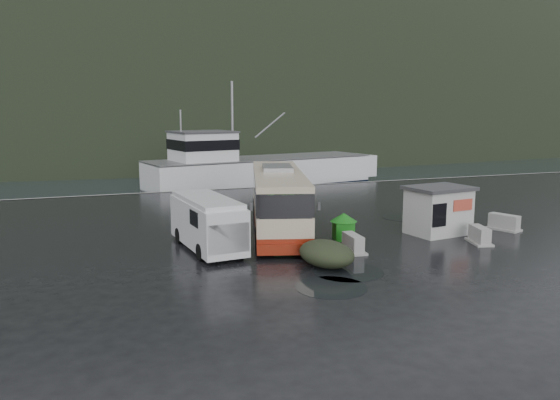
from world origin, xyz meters
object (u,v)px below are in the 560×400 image
object	(u,v)px
jersey_barrier_b	(479,243)
white_van	(208,249)
dome_tent	(326,266)
ticket_kiosk	(437,234)
fishing_trawler	(261,178)
waste_bin_left	(283,251)
jersey_barrier_a	(353,252)
waste_bin_right	(343,240)
coach_bus	(278,230)
jersey_barrier_c	(504,230)

from	to	relation	value
jersey_barrier_b	white_van	bearing A→B (deg)	164.96
white_van	dome_tent	size ratio (longest dim) A/B	2.15
ticket_kiosk	fishing_trawler	distance (m)	26.26
ticket_kiosk	jersey_barrier_b	size ratio (longest dim) A/B	1.95
waste_bin_left	fishing_trawler	bearing A→B (deg)	74.19
jersey_barrier_a	waste_bin_right	bearing A→B (deg)	74.23
coach_bus	fishing_trawler	bearing A→B (deg)	90.89
coach_bus	jersey_barrier_c	world-z (taller)	coach_bus
waste_bin_left	fishing_trawler	xyz separation A→B (m)	(7.57, 26.75, 0.00)
ticket_kiosk	fishing_trawler	xyz separation A→B (m)	(-1.39, 26.22, 0.00)
jersey_barrier_a	fishing_trawler	xyz separation A→B (m)	(4.58, 28.06, 0.00)
jersey_barrier_b	ticket_kiosk	bearing A→B (deg)	105.30
waste_bin_left	jersey_barrier_c	xyz separation A→B (m)	(12.97, 0.08, 0.00)
fishing_trawler	dome_tent	bearing A→B (deg)	-114.27
waste_bin_left	jersey_barrier_b	bearing A→B (deg)	-11.39
jersey_barrier_b	jersey_barrier_c	world-z (taller)	jersey_barrier_c
jersey_barrier_a	jersey_barrier_c	distance (m)	10.07
jersey_barrier_c	waste_bin_right	bearing A→B (deg)	174.18
coach_bus	fishing_trawler	world-z (taller)	fishing_trawler
waste_bin_right	jersey_barrier_c	size ratio (longest dim) A/B	0.80
jersey_barrier_a	jersey_barrier_b	bearing A→B (deg)	-5.44
waste_bin_right	jersey_barrier_c	distance (m)	9.36
white_van	fishing_trawler	distance (m)	27.45
white_van	fishing_trawler	xyz separation A→B (m)	(10.81, 25.23, 0.00)
jersey_barrier_a	jersey_barrier_b	world-z (taller)	jersey_barrier_b
white_van	fishing_trawler	bearing A→B (deg)	61.03
coach_bus	jersey_barrier_b	size ratio (longest dim) A/B	7.34
coach_bus	jersey_barrier_c	xyz separation A→B (m)	(11.64, -4.29, 0.00)
waste_bin_left	dome_tent	xyz separation A→B (m)	(0.85, -3.05, 0.00)
waste_bin_left	jersey_barrier_a	bearing A→B (deg)	-23.61
white_van	jersey_barrier_a	bearing A→B (deg)	-30.18
white_van	dome_tent	xyz separation A→B (m)	(4.08, -4.56, 0.00)
coach_bus	jersey_barrier_c	bearing A→B (deg)	-3.76
white_van	ticket_kiosk	world-z (taller)	ticket_kiosk
fishing_trawler	ticket_kiosk	bearing A→B (deg)	-98.50
dome_tent	fishing_trawler	xyz separation A→B (m)	(6.73, 29.80, 0.00)
jersey_barrier_a	white_van	bearing A→B (deg)	155.60
jersey_barrier_c	jersey_barrier_b	bearing A→B (deg)	-148.73
coach_bus	jersey_barrier_c	distance (m)	12.40
waste_bin_left	dome_tent	distance (m)	3.16
waste_bin_right	dome_tent	distance (m)	4.95
waste_bin_left	fishing_trawler	world-z (taller)	fishing_trawler
ticket_kiosk	coach_bus	bearing A→B (deg)	145.41
waste_bin_left	jersey_barrier_c	distance (m)	12.97
fishing_trawler	coach_bus	bearing A→B (deg)	-117.12
waste_bin_left	jersey_barrier_c	bearing A→B (deg)	0.34
waste_bin_left	waste_bin_right	world-z (taller)	waste_bin_right
waste_bin_left	ticket_kiosk	world-z (taller)	ticket_kiosk
jersey_barrier_a	fishing_trawler	world-z (taller)	fishing_trawler
dome_tent	fishing_trawler	world-z (taller)	fishing_trawler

